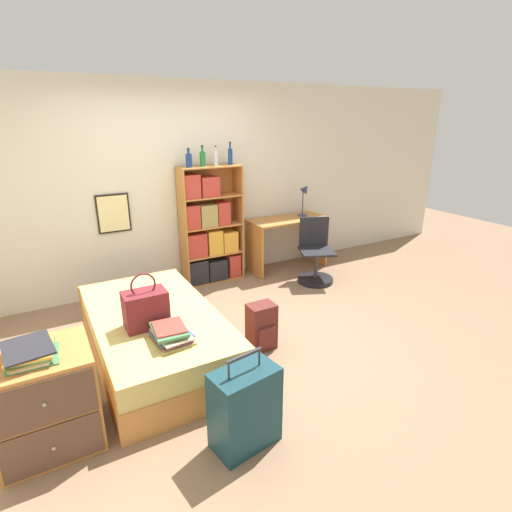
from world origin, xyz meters
TOP-DOWN VIEW (x-y plane):
  - ground_plane at (0.00, 0.00)m, footprint 14.00×14.00m
  - wall_back at (-0.00, 1.68)m, footprint 10.00×0.09m
  - bed at (-0.73, 0.02)m, footprint 1.08×1.98m
  - handbag at (-0.85, -0.21)m, footprint 0.36×0.23m
  - book_stack_on_bed at (-0.74, -0.54)m, footprint 0.32×0.38m
  - suitcase at (-0.50, -1.35)m, footprint 0.49×0.33m
  - dresser at (-1.67, -0.69)m, footprint 0.63×0.57m
  - magazine_pile_on_dresser at (-1.70, -0.72)m, footprint 0.34×0.38m
  - bookcase at (0.45, 1.47)m, footprint 0.82×0.30m
  - bottle_green at (0.21, 1.44)m, footprint 0.08×0.08m
  - bottle_brown at (0.40, 1.45)m, footprint 0.07×0.07m
  - bottle_clear at (0.57, 1.44)m, footprint 0.06×0.06m
  - bottle_blue at (0.77, 1.44)m, footprint 0.06×0.06m
  - desk at (1.65, 1.37)m, footprint 1.15×0.52m
  - desk_lamp at (1.96, 1.41)m, footprint 0.19×0.14m
  - desk_chair at (1.71, 0.77)m, footprint 0.58×0.58m
  - backpack at (0.21, -0.35)m, footprint 0.26×0.23m

SIDE VIEW (x-z plane):
  - ground_plane at x=0.00m, z-range 0.00..0.00m
  - backpack at x=0.21m, z-range 0.00..0.46m
  - bed at x=-0.73m, z-range 0.00..0.46m
  - desk_chair at x=1.71m, z-range -0.16..0.71m
  - suitcase at x=-0.50m, z-range -0.06..0.65m
  - dresser at x=-1.67m, z-range 0.00..0.71m
  - book_stack_on_bed at x=-0.74m, z-range 0.46..0.59m
  - desk at x=1.65m, z-range 0.15..0.91m
  - handbag at x=-0.85m, z-range 0.38..0.87m
  - bookcase at x=0.45m, z-range -0.09..1.48m
  - magazine_pile_on_dresser at x=-1.70m, z-range 0.71..0.80m
  - desk_lamp at x=1.96m, z-range 0.85..1.33m
  - wall_back at x=0.00m, z-range 0.00..2.60m
  - bottle_green at x=0.21m, z-range 1.54..1.77m
  - bottle_clear at x=0.57m, z-range 1.54..1.79m
  - bottle_brown at x=0.40m, z-range 1.54..1.80m
  - bottle_blue at x=0.77m, z-range 1.54..1.83m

